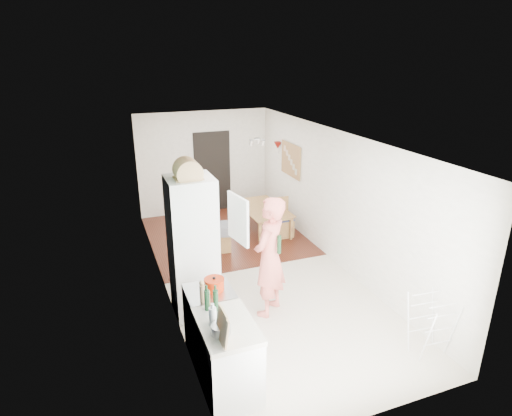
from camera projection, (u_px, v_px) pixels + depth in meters
room_shell at (255, 209)px, 7.36m from camera, size 3.20×7.00×2.50m
floor at (255, 273)px, 7.78m from camera, size 3.20×7.00×0.01m
wood_floor_overlay at (225, 235)px, 9.41m from camera, size 3.20×3.30×0.01m
sage_wall_panel at (186, 233)px, 4.86m from camera, size 0.02×3.00×1.30m
tile_splashback at (201, 311)px, 4.62m from camera, size 0.02×1.90×0.50m
doorway_recess at (213, 172)px, 10.56m from camera, size 0.90×0.04×2.00m
base_cabinet at (228, 359)px, 4.96m from camera, size 0.60×0.90×0.86m
worktop at (227, 326)px, 4.80m from camera, size 0.62×0.92×0.06m
range_cooker at (211, 323)px, 5.62m from camera, size 0.60×0.60×0.88m
cooker_top at (209, 292)px, 5.46m from camera, size 0.60×0.60×0.04m
fridge_housing at (193, 247)px, 6.31m from camera, size 0.66×0.66×2.15m
fridge_door at (238, 219)px, 6.08m from camera, size 0.14×0.56×0.70m
fridge_interior at (212, 215)px, 6.25m from camera, size 0.02×0.52×0.66m
pinboard at (291, 160)px, 9.45m from camera, size 0.03×0.90×0.70m
pinboard_frame at (290, 160)px, 9.44m from camera, size 0.00×0.94×0.74m
wall_sconce at (278, 145)px, 9.94m from camera, size 0.18×0.18×0.16m
person at (270, 247)px, 6.27m from camera, size 0.95×0.93×2.20m
dining_table at (264, 221)px, 9.58m from camera, size 0.78×1.36×0.47m
dining_chair at (284, 218)px, 9.20m from camera, size 0.36×0.36×0.85m
stool at (222, 242)px, 8.58m from camera, size 0.34×0.34×0.40m
grey_drape at (221, 229)px, 8.45m from camera, size 0.51×0.51×0.19m
drying_rack at (430, 326)px, 5.59m from camera, size 0.46×0.42×0.84m
bread_bin at (188, 172)px, 5.84m from camera, size 0.43×0.41×0.20m
red_casserole at (214, 284)px, 5.45m from camera, size 0.31×0.31×0.15m
steel_pan at (221, 329)px, 4.60m from camera, size 0.26×0.26×0.11m
held_bottle at (279, 244)px, 6.16m from camera, size 0.06×0.06×0.28m
bottle_a at (216, 300)px, 5.00m from camera, size 0.07×0.07×0.27m
bottle_b at (207, 300)px, 5.01m from camera, size 0.07×0.07×0.26m
bottle_c at (213, 316)px, 4.74m from camera, size 0.09×0.09×0.21m
pepper_mill_front at (208, 302)px, 5.04m from camera, size 0.06×0.06×0.20m
pepper_mill_back at (202, 294)px, 5.17m from camera, size 0.07×0.07×0.23m
chopping_boards at (222, 327)px, 4.44m from camera, size 0.07×0.26×0.36m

